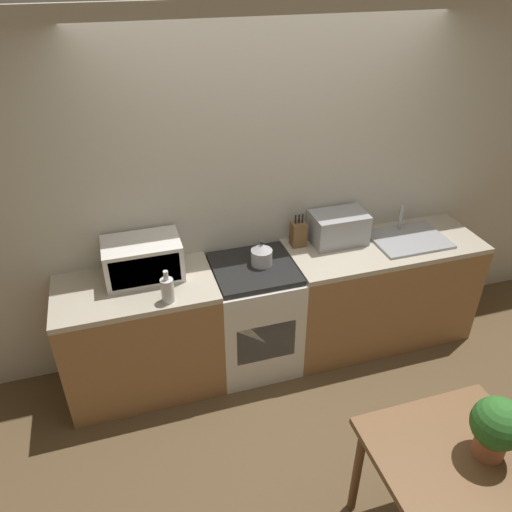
# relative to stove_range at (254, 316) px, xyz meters

# --- Properties ---
(ground_plane) EXTENTS (16.00, 16.00, 0.00)m
(ground_plane) POSITION_rel_stove_range_xyz_m (0.22, -0.72, -0.45)
(ground_plane) COLOR brown
(wall_back) EXTENTS (10.00, 0.06, 2.60)m
(wall_back) POSITION_rel_stove_range_xyz_m (0.22, 0.34, 0.85)
(wall_back) COLOR beige
(wall_back) RESTS_ON ground_plane
(counter_left_run) EXTENTS (1.09, 0.62, 0.90)m
(counter_left_run) POSITION_rel_stove_range_xyz_m (-0.85, 0.00, 0.00)
(counter_left_run) COLOR olive
(counter_left_run) RESTS_ON ground_plane
(counter_right_run) EXTENTS (1.52, 0.62, 0.90)m
(counter_right_run) POSITION_rel_stove_range_xyz_m (1.07, 0.00, 0.00)
(counter_right_run) COLOR olive
(counter_right_run) RESTS_ON ground_plane
(stove_range) EXTENTS (0.61, 0.62, 0.90)m
(stove_range) POSITION_rel_stove_range_xyz_m (0.00, 0.00, 0.00)
(stove_range) COLOR silver
(stove_range) RESTS_ON ground_plane
(kettle) EXTENTS (0.15, 0.15, 0.19)m
(kettle) POSITION_rel_stove_range_xyz_m (0.06, 0.02, 0.54)
(kettle) COLOR #B7B7BC
(kettle) RESTS_ON stove_range
(microwave) EXTENTS (0.52, 0.34, 0.27)m
(microwave) POSITION_rel_stove_range_xyz_m (-0.76, 0.12, 0.59)
(microwave) COLOR silver
(microwave) RESTS_ON counter_left_run
(bottle) EXTENTS (0.08, 0.08, 0.23)m
(bottle) POSITION_rel_stove_range_xyz_m (-0.65, -0.22, 0.54)
(bottle) COLOR silver
(bottle) RESTS_ON counter_left_run
(knife_block) EXTENTS (0.11, 0.10, 0.26)m
(knife_block) POSITION_rel_stove_range_xyz_m (0.41, 0.19, 0.55)
(knife_block) COLOR brown
(knife_block) RESTS_ON counter_right_run
(toaster_oven) EXTENTS (0.42, 0.28, 0.24)m
(toaster_oven) POSITION_rel_stove_range_xyz_m (0.73, 0.15, 0.57)
(toaster_oven) COLOR #999BA0
(toaster_oven) RESTS_ON counter_right_run
(sink_basin) EXTENTS (0.57, 0.44, 0.24)m
(sink_basin) POSITION_rel_stove_range_xyz_m (1.27, 0.01, 0.47)
(sink_basin) COLOR #999BA0
(sink_basin) RESTS_ON counter_right_run
(dining_table) EXTENTS (0.81, 0.68, 0.75)m
(dining_table) POSITION_rel_stove_range_xyz_m (0.53, -1.66, 0.19)
(dining_table) COLOR brown
(dining_table) RESTS_ON ground_plane
(potted_plant) EXTENTS (0.25, 0.25, 0.34)m
(potted_plant) POSITION_rel_stove_range_xyz_m (0.68, -1.71, 0.49)
(potted_plant) COLOR #9E5B3D
(potted_plant) RESTS_ON dining_table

